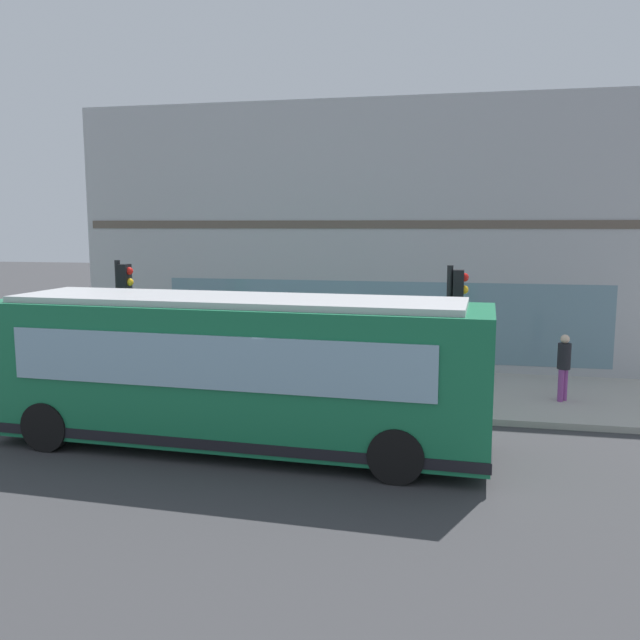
% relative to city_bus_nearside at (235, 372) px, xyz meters
% --- Properties ---
extents(ground, '(120.00, 120.00, 0.00)m').
position_rel_city_bus_nearside_xyz_m(ground, '(-0.10, -2.03, -1.55)').
color(ground, '#38383A').
extents(sidewalk_curb, '(4.90, 40.00, 0.15)m').
position_rel_city_bus_nearside_xyz_m(sidewalk_curb, '(4.95, -2.03, -1.48)').
color(sidewalk_curb, '#B2ADA3').
rests_on(sidewalk_curb, ground).
extents(building_corner, '(8.56, 19.10, 8.17)m').
position_rel_city_bus_nearside_xyz_m(building_corner, '(11.65, -2.03, 2.52)').
color(building_corner, '#A8A8AD').
rests_on(building_corner, ground).
extents(city_bus_nearside, '(2.95, 10.14, 3.07)m').
position_rel_city_bus_nearside_xyz_m(city_bus_nearside, '(0.00, 0.00, 0.00)').
color(city_bus_nearside, '#197247').
rests_on(city_bus_nearside, ground).
extents(traffic_light_near_corner, '(0.32, 0.49, 3.42)m').
position_rel_city_bus_nearside_xyz_m(traffic_light_near_corner, '(2.97, -4.28, 0.98)').
color(traffic_light_near_corner, black).
rests_on(traffic_light_near_corner, sidewalk_curb).
extents(traffic_light_down_block, '(0.32, 0.49, 3.45)m').
position_rel_city_bus_nearside_xyz_m(traffic_light_down_block, '(3.00, 4.00, 1.00)').
color(traffic_light_down_block, black).
rests_on(traffic_light_down_block, sidewalk_curb).
extents(fire_hydrant, '(0.35, 0.35, 0.74)m').
position_rel_city_bus_nearside_xyz_m(fire_hydrant, '(4.29, -1.52, -1.04)').
color(fire_hydrant, red).
rests_on(fire_hydrant, sidewalk_curb).
extents(pedestrian_walking_along_curb, '(0.32, 0.32, 1.67)m').
position_rel_city_bus_nearside_xyz_m(pedestrian_walking_along_curb, '(4.49, -6.94, -0.45)').
color(pedestrian_walking_along_curb, '#8C3F8C').
rests_on(pedestrian_walking_along_curb, sidewalk_curb).
extents(pedestrian_near_building_entrance, '(0.32, 0.32, 1.68)m').
position_rel_city_bus_nearside_xyz_m(pedestrian_near_building_entrance, '(5.31, 1.53, -0.44)').
color(pedestrian_near_building_entrance, gold).
rests_on(pedestrian_near_building_entrance, sidewalk_curb).
extents(pedestrian_by_light_pole, '(0.32, 0.32, 1.67)m').
position_rel_city_bus_nearside_xyz_m(pedestrian_by_light_pole, '(4.03, 6.02, -0.44)').
color(pedestrian_by_light_pole, '#B23338').
rests_on(pedestrian_by_light_pole, sidewalk_curb).
extents(pedestrian_near_hydrant, '(0.32, 0.32, 1.72)m').
position_rel_city_bus_nearside_xyz_m(pedestrian_near_hydrant, '(3.43, 2.10, -0.41)').
color(pedestrian_near_hydrant, '#99994C').
rests_on(pedestrian_near_hydrant, sidewalk_curb).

